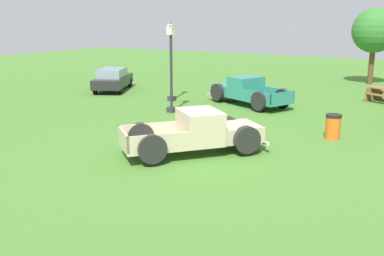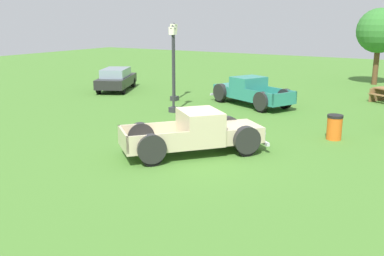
{
  "view_description": "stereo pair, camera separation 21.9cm",
  "coord_description": "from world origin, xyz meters",
  "px_view_note": "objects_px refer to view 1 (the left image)",
  "views": [
    {
      "loc": [
        7.34,
        -12.66,
        4.51
      ],
      "look_at": [
        -0.09,
        -0.22,
        0.9
      ],
      "focal_mm": 41.72,
      "sensor_mm": 36.0,
      "label": 1
    },
    {
      "loc": [
        7.53,
        -12.54,
        4.51
      ],
      "look_at": [
        -0.09,
        -0.22,
        0.9
      ],
      "focal_mm": 41.72,
      "sensor_mm": 36.0,
      "label": 2
    }
  ],
  "objects_px": {
    "lamp_post_near": "(171,60)",
    "trash_can": "(333,127)",
    "pickup_truck_behind_left": "(245,91)",
    "oak_tree_west": "(375,31)",
    "pickup_truck_foreground": "(202,133)",
    "sedan_distant_a": "(113,79)",
    "lamp_post_far": "(171,68)"
  },
  "relations": [
    {
      "from": "lamp_post_near",
      "to": "trash_can",
      "type": "xyz_separation_m",
      "value": [
        9.67,
        -3.55,
        -1.74
      ]
    },
    {
      "from": "sedan_distant_a",
      "to": "lamp_post_far",
      "type": "bearing_deg",
      "value": -28.15
    },
    {
      "from": "sedan_distant_a",
      "to": "lamp_post_far",
      "type": "distance_m",
      "value": 7.87
    },
    {
      "from": "lamp_post_far",
      "to": "oak_tree_west",
      "type": "xyz_separation_m",
      "value": [
        6.61,
        14.88,
        1.43
      ]
    },
    {
      "from": "pickup_truck_foreground",
      "to": "lamp_post_near",
      "type": "distance_m",
      "value": 10.02
    },
    {
      "from": "lamp_post_near",
      "to": "lamp_post_far",
      "type": "xyz_separation_m",
      "value": [
        1.7,
        -2.6,
        -0.05
      ]
    },
    {
      "from": "sedan_distant_a",
      "to": "lamp_post_near",
      "type": "relative_size",
      "value": 1.06
    },
    {
      "from": "pickup_truck_behind_left",
      "to": "sedan_distant_a",
      "type": "relative_size",
      "value": 1.14
    },
    {
      "from": "pickup_truck_foreground",
      "to": "pickup_truck_behind_left",
      "type": "height_order",
      "value": "pickup_truck_behind_left"
    },
    {
      "from": "pickup_truck_behind_left",
      "to": "oak_tree_west",
      "type": "relative_size",
      "value": 1.0
    },
    {
      "from": "pickup_truck_behind_left",
      "to": "lamp_post_far",
      "type": "bearing_deg",
      "value": -120.92
    },
    {
      "from": "pickup_truck_foreground",
      "to": "oak_tree_west",
      "type": "distance_m",
      "value": 20.26
    },
    {
      "from": "pickup_truck_behind_left",
      "to": "lamp_post_near",
      "type": "xyz_separation_m",
      "value": [
        -3.91,
        -1.11,
        1.51
      ]
    },
    {
      "from": "pickup_truck_behind_left",
      "to": "lamp_post_near",
      "type": "distance_m",
      "value": 4.34
    },
    {
      "from": "lamp_post_far",
      "to": "trash_can",
      "type": "bearing_deg",
      "value": -6.81
    },
    {
      "from": "pickup_truck_foreground",
      "to": "oak_tree_west",
      "type": "xyz_separation_m",
      "value": [
        2.03,
        19.95,
        2.9
      ]
    },
    {
      "from": "sedan_distant_a",
      "to": "pickup_truck_foreground",
      "type": "bearing_deg",
      "value": -37.4
    },
    {
      "from": "lamp_post_near",
      "to": "sedan_distant_a",
      "type": "bearing_deg",
      "value": 168.37
    },
    {
      "from": "pickup_truck_foreground",
      "to": "trash_can",
      "type": "relative_size",
      "value": 5.04
    },
    {
      "from": "lamp_post_far",
      "to": "sedan_distant_a",
      "type": "bearing_deg",
      "value": 151.85
    },
    {
      "from": "sedan_distant_a",
      "to": "lamp_post_far",
      "type": "height_order",
      "value": "lamp_post_far"
    },
    {
      "from": "pickup_truck_foreground",
      "to": "oak_tree_west",
      "type": "height_order",
      "value": "oak_tree_west"
    },
    {
      "from": "lamp_post_far",
      "to": "oak_tree_west",
      "type": "height_order",
      "value": "oak_tree_west"
    },
    {
      "from": "pickup_truck_behind_left",
      "to": "oak_tree_west",
      "type": "height_order",
      "value": "oak_tree_west"
    },
    {
      "from": "trash_can",
      "to": "pickup_truck_behind_left",
      "type": "bearing_deg",
      "value": 141.04
    },
    {
      "from": "lamp_post_far",
      "to": "trash_can",
      "type": "relative_size",
      "value": 4.36
    },
    {
      "from": "lamp_post_far",
      "to": "pickup_truck_foreground",
      "type": "bearing_deg",
      "value": -47.9
    },
    {
      "from": "sedan_distant_a",
      "to": "oak_tree_west",
      "type": "xyz_separation_m",
      "value": [
        13.43,
        11.23,
        2.87
      ]
    },
    {
      "from": "pickup_truck_foreground",
      "to": "lamp_post_near",
      "type": "xyz_separation_m",
      "value": [
        -6.28,
        7.67,
        1.51
      ]
    },
    {
      "from": "pickup_truck_behind_left",
      "to": "lamp_post_near",
      "type": "relative_size",
      "value": 1.21
    },
    {
      "from": "pickup_truck_behind_left",
      "to": "lamp_post_far",
      "type": "xyz_separation_m",
      "value": [
        -2.22,
        -3.7,
        1.46
      ]
    },
    {
      "from": "trash_can",
      "to": "oak_tree_west",
      "type": "height_order",
      "value": "oak_tree_west"
    }
  ]
}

